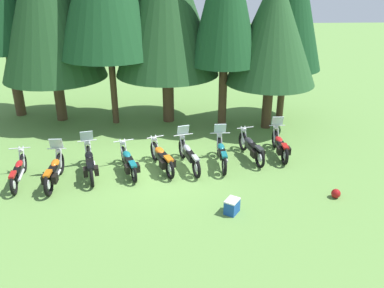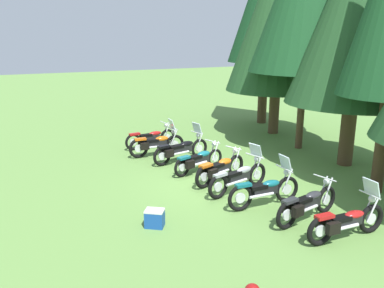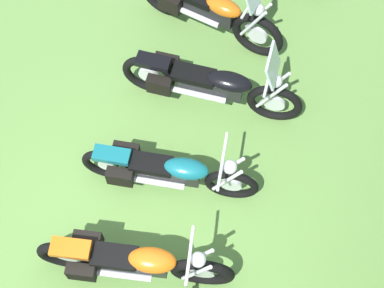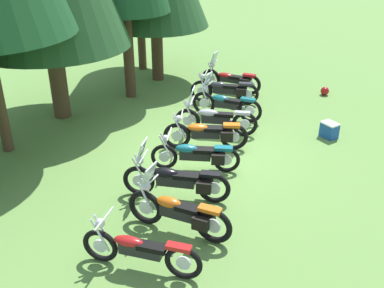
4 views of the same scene
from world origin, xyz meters
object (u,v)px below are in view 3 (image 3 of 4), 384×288
Objects in this scene: motorcycle_2 at (209,84)px; motorcycle_3 at (166,171)px; motorcycle_1 at (208,9)px; motorcycle_4 at (131,262)px.

motorcycle_2 is 1.13× the size of motorcycle_3.
motorcycle_3 is at bearing -74.38° from motorcycle_1.
motorcycle_2 is 2.50m from motorcycle_4.
motorcycle_4 is (1.16, 0.22, 0.02)m from motorcycle_3.
motorcycle_2 is at bearing 75.80° from motorcycle_3.
motorcycle_3 is 1.18m from motorcycle_4.
motorcycle_2 is at bearing 75.84° from motorcycle_4.
motorcycle_4 is (2.48, 0.32, -0.02)m from motorcycle_2.
motorcycle_1 is 0.94× the size of motorcycle_2.
motorcycle_4 is at bearing -97.82° from motorcycle_3.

